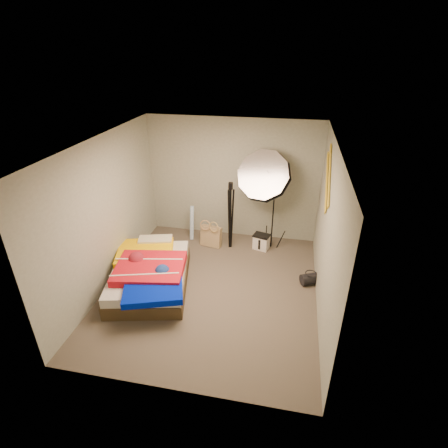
% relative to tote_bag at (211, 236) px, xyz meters
% --- Properties ---
extents(floor, '(4.00, 4.00, 0.00)m').
position_rel_tote_bag_xyz_m(floor, '(0.33, -1.41, -0.21)').
color(floor, brown).
rests_on(floor, ground).
extents(ceiling, '(4.00, 4.00, 0.00)m').
position_rel_tote_bag_xyz_m(ceiling, '(0.33, -1.41, 2.29)').
color(ceiling, silver).
rests_on(ceiling, wall_back).
extents(wall_back, '(3.50, 0.00, 3.50)m').
position_rel_tote_bag_xyz_m(wall_back, '(0.33, 0.59, 1.04)').
color(wall_back, '#9BA090').
rests_on(wall_back, floor).
extents(wall_front, '(3.50, 0.00, 3.50)m').
position_rel_tote_bag_xyz_m(wall_front, '(0.33, -3.41, 1.04)').
color(wall_front, '#9BA090').
rests_on(wall_front, floor).
extents(wall_left, '(0.00, 4.00, 4.00)m').
position_rel_tote_bag_xyz_m(wall_left, '(-1.42, -1.41, 1.04)').
color(wall_left, '#9BA090').
rests_on(wall_left, floor).
extents(wall_right, '(0.00, 4.00, 4.00)m').
position_rel_tote_bag_xyz_m(wall_right, '(2.08, -1.41, 1.04)').
color(wall_right, '#9BA090').
rests_on(wall_right, floor).
extents(tote_bag, '(0.46, 0.27, 0.44)m').
position_rel_tote_bag_xyz_m(tote_bag, '(0.00, 0.00, 0.00)').
color(tote_bag, tan).
rests_on(tote_bag, floor).
extents(wrapping_roll, '(0.08, 0.21, 0.73)m').
position_rel_tote_bag_xyz_m(wrapping_roll, '(-0.47, 0.22, 0.15)').
color(wrapping_roll, '#5898D8').
rests_on(wrapping_roll, floor).
extents(camera_case, '(0.34, 0.28, 0.29)m').
position_rel_tote_bag_xyz_m(camera_case, '(1.02, 0.07, -0.07)').
color(camera_case, white).
rests_on(camera_case, floor).
extents(duffel_bag, '(0.38, 0.32, 0.20)m').
position_rel_tote_bag_xyz_m(duffel_bag, '(1.98, -0.93, -0.11)').
color(duffel_bag, black).
rests_on(duffel_bag, floor).
extents(wall_stripe_upper, '(0.02, 0.91, 0.78)m').
position_rel_tote_bag_xyz_m(wall_stripe_upper, '(2.06, -0.81, 1.74)').
color(wall_stripe_upper, gold).
rests_on(wall_stripe_upper, wall_right).
extents(wall_stripe_lower, '(0.02, 0.91, 0.78)m').
position_rel_tote_bag_xyz_m(wall_stripe_lower, '(2.06, -0.56, 1.54)').
color(wall_stripe_lower, gold).
rests_on(wall_stripe_lower, wall_right).
extents(bed, '(1.63, 2.06, 0.52)m').
position_rel_tote_bag_xyz_m(bed, '(-0.71, -1.52, 0.04)').
color(bed, '#41321E').
rests_on(bed, floor).
extents(photo_umbrella, '(1.34, 1.05, 2.13)m').
position_rel_tote_bag_xyz_m(photo_umbrella, '(1.01, 0.12, 1.32)').
color(photo_umbrella, black).
rests_on(photo_umbrella, floor).
extents(camera_tripod, '(0.08, 0.08, 1.40)m').
position_rel_tote_bag_xyz_m(camera_tripod, '(0.39, 0.02, 0.59)').
color(camera_tripod, black).
rests_on(camera_tripod, floor).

